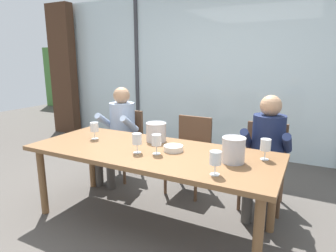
{
  "coord_description": "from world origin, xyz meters",
  "views": [
    {
      "loc": [
        1.29,
        -2.14,
        1.53
      ],
      "look_at": [
        0.0,
        0.35,
        0.87
      ],
      "focal_mm": 30.74,
      "sensor_mm": 36.0,
      "label": 1
    }
  ],
  "objects_px": {
    "chair_left_of_center": "(191,148)",
    "tasting_bowl": "(173,148)",
    "wine_glass_near_bucket": "(137,140)",
    "wine_glass_by_right_taster": "(94,128)",
    "chair_near_curtain": "(125,138)",
    "person_pale_blue_shirt": "(119,128)",
    "wine_glass_by_left_taster": "(215,159)",
    "wine_glass_center_pour": "(266,146)",
    "ice_bucket_primary": "(156,132)",
    "ice_bucket_secondary": "(234,149)",
    "chair_center": "(264,158)",
    "dining_table": "(151,157)",
    "person_navy_polo": "(266,147)",
    "wine_glass_spare_empty": "(156,141)"
  },
  "relations": [
    {
      "from": "chair_left_of_center",
      "to": "tasting_bowl",
      "type": "bearing_deg",
      "value": -77.06
    },
    {
      "from": "wine_glass_near_bucket",
      "to": "wine_glass_by_right_taster",
      "type": "height_order",
      "value": "same"
    },
    {
      "from": "chair_near_curtain",
      "to": "person_pale_blue_shirt",
      "type": "distance_m",
      "value": 0.23
    },
    {
      "from": "wine_glass_by_left_taster",
      "to": "wine_glass_center_pour",
      "type": "relative_size",
      "value": 1.0
    },
    {
      "from": "wine_glass_by_left_taster",
      "to": "chair_left_of_center",
      "type": "bearing_deg",
      "value": 119.92
    },
    {
      "from": "ice_bucket_primary",
      "to": "ice_bucket_secondary",
      "type": "relative_size",
      "value": 1.0
    },
    {
      "from": "chair_near_curtain",
      "to": "ice_bucket_primary",
      "type": "xyz_separation_m",
      "value": [
        0.82,
        -0.6,
        0.32
      ]
    },
    {
      "from": "tasting_bowl",
      "to": "wine_glass_by_left_taster",
      "type": "relative_size",
      "value": 1.01
    },
    {
      "from": "tasting_bowl",
      "to": "wine_glass_center_pour",
      "type": "distance_m",
      "value": 0.78
    },
    {
      "from": "chair_center",
      "to": "tasting_bowl",
      "type": "height_order",
      "value": "chair_center"
    },
    {
      "from": "dining_table",
      "to": "person_pale_blue_shirt",
      "type": "relative_size",
      "value": 1.92
    },
    {
      "from": "ice_bucket_primary",
      "to": "tasting_bowl",
      "type": "height_order",
      "value": "ice_bucket_primary"
    },
    {
      "from": "chair_left_of_center",
      "to": "ice_bucket_secondary",
      "type": "xyz_separation_m",
      "value": [
        0.71,
        -0.84,
        0.33
      ]
    },
    {
      "from": "chair_center",
      "to": "wine_glass_near_bucket",
      "type": "bearing_deg",
      "value": -134.64
    },
    {
      "from": "ice_bucket_primary",
      "to": "chair_near_curtain",
      "type": "bearing_deg",
      "value": 143.76
    },
    {
      "from": "ice_bucket_secondary",
      "to": "wine_glass_near_bucket",
      "type": "relative_size",
      "value": 1.19
    },
    {
      "from": "ice_bucket_primary",
      "to": "person_navy_polo",
      "type": "bearing_deg",
      "value": 24.48
    },
    {
      "from": "person_pale_blue_shirt",
      "to": "wine_glass_by_right_taster",
      "type": "xyz_separation_m",
      "value": [
        0.19,
        -0.67,
        0.17
      ]
    },
    {
      "from": "dining_table",
      "to": "ice_bucket_secondary",
      "type": "xyz_separation_m",
      "value": [
        0.75,
        0.02,
        0.18
      ]
    },
    {
      "from": "chair_center",
      "to": "wine_glass_by_left_taster",
      "type": "distance_m",
      "value": 1.24
    },
    {
      "from": "ice_bucket_primary",
      "to": "wine_glass_by_right_taster",
      "type": "relative_size",
      "value": 1.2
    },
    {
      "from": "chair_left_of_center",
      "to": "ice_bucket_primary",
      "type": "bearing_deg",
      "value": -101.16
    },
    {
      "from": "wine_glass_spare_empty",
      "to": "chair_center",
      "type": "bearing_deg",
      "value": 51.83
    },
    {
      "from": "dining_table",
      "to": "ice_bucket_secondary",
      "type": "bearing_deg",
      "value": 1.76
    },
    {
      "from": "wine_glass_near_bucket",
      "to": "wine_glass_by_right_taster",
      "type": "relative_size",
      "value": 1.0
    },
    {
      "from": "person_pale_blue_shirt",
      "to": "wine_glass_by_left_taster",
      "type": "height_order",
      "value": "person_pale_blue_shirt"
    },
    {
      "from": "wine_glass_near_bucket",
      "to": "dining_table",
      "type": "bearing_deg",
      "value": 63.4
    },
    {
      "from": "chair_near_curtain",
      "to": "wine_glass_center_pour",
      "type": "height_order",
      "value": "wine_glass_center_pour"
    },
    {
      "from": "ice_bucket_primary",
      "to": "wine_glass_by_left_taster",
      "type": "height_order",
      "value": "ice_bucket_primary"
    },
    {
      "from": "person_navy_polo",
      "to": "wine_glass_near_bucket",
      "type": "xyz_separation_m",
      "value": [
        -0.97,
        -0.85,
        0.17
      ]
    },
    {
      "from": "wine_glass_center_pour",
      "to": "person_pale_blue_shirt",
      "type": "bearing_deg",
      "value": 164.31
    },
    {
      "from": "wine_glass_center_pour",
      "to": "wine_glass_near_bucket",
      "type": "bearing_deg",
      "value": -162.2
    },
    {
      "from": "chair_near_curtain",
      "to": "tasting_bowl",
      "type": "xyz_separation_m",
      "value": [
        1.12,
        -0.81,
        0.25
      ]
    },
    {
      "from": "wine_glass_by_right_taster",
      "to": "wine_glass_spare_empty",
      "type": "xyz_separation_m",
      "value": [
        0.81,
        -0.13,
        0.0
      ]
    },
    {
      "from": "wine_glass_by_left_taster",
      "to": "chair_near_curtain",
      "type": "bearing_deg",
      "value": 144.32
    },
    {
      "from": "chair_center",
      "to": "tasting_bowl",
      "type": "bearing_deg",
      "value": -131.1
    },
    {
      "from": "person_navy_polo",
      "to": "wine_glass_center_pour",
      "type": "distance_m",
      "value": 0.55
    },
    {
      "from": "wine_glass_center_pour",
      "to": "wine_glass_spare_empty",
      "type": "xyz_separation_m",
      "value": [
        -0.86,
        -0.28,
        0.0
      ]
    },
    {
      "from": "chair_left_of_center",
      "to": "wine_glass_by_left_taster",
      "type": "relative_size",
      "value": 4.98
    },
    {
      "from": "ice_bucket_secondary",
      "to": "wine_glass_by_right_taster",
      "type": "height_order",
      "value": "ice_bucket_secondary"
    },
    {
      "from": "dining_table",
      "to": "chair_near_curtain",
      "type": "bearing_deg",
      "value": 136.26
    },
    {
      "from": "person_pale_blue_shirt",
      "to": "person_navy_polo",
      "type": "relative_size",
      "value": 1.0
    },
    {
      "from": "chair_left_of_center",
      "to": "wine_glass_near_bucket",
      "type": "bearing_deg",
      "value": -94.23
    },
    {
      "from": "person_pale_blue_shirt",
      "to": "wine_glass_near_bucket",
      "type": "bearing_deg",
      "value": -46.26
    },
    {
      "from": "chair_near_curtain",
      "to": "chair_left_of_center",
      "type": "height_order",
      "value": "same"
    },
    {
      "from": "wine_glass_near_bucket",
      "to": "person_navy_polo",
      "type": "bearing_deg",
      "value": 41.41
    },
    {
      "from": "wine_glass_by_right_taster",
      "to": "chair_center",
      "type": "bearing_deg",
      "value": 28.14
    },
    {
      "from": "wine_glass_near_bucket",
      "to": "wine_glass_spare_empty",
      "type": "bearing_deg",
      "value": 15.79
    },
    {
      "from": "chair_left_of_center",
      "to": "wine_glass_by_left_taster",
      "type": "xyz_separation_m",
      "value": [
        0.66,
        -1.15,
        0.34
      ]
    },
    {
      "from": "wine_glass_by_left_taster",
      "to": "wine_glass_near_bucket",
      "type": "bearing_deg",
      "value": 167.91
    }
  ]
}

